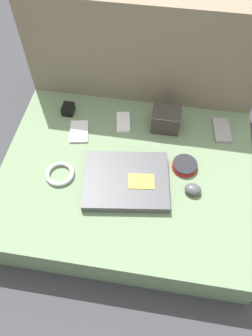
% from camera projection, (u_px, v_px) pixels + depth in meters
% --- Properties ---
extents(ground_plane, '(8.00, 8.00, 0.00)m').
position_uv_depth(ground_plane, '(126.00, 191.00, 1.33)').
color(ground_plane, '#38383D').
extents(couch_seat, '(0.93, 0.73, 0.15)m').
position_uv_depth(couch_seat, '(126.00, 182.00, 1.27)').
color(couch_seat, slate).
rests_on(couch_seat, ground_plane).
extents(couch_backrest, '(0.93, 0.20, 0.57)m').
position_uv_depth(couch_backrest, '(144.00, 60.00, 1.35)').
color(couch_backrest, '#7F705B').
rests_on(couch_backrest, ground_plane).
extents(laptop, '(0.33, 0.28, 0.03)m').
position_uv_depth(laptop, '(126.00, 181.00, 1.16)').
color(laptop, '#47474C').
rests_on(laptop, couch_seat).
extents(computer_mouse, '(0.06, 0.05, 0.03)m').
position_uv_depth(computer_mouse, '(193.00, 189.00, 1.14)').
color(computer_mouse, '#4C4C51').
rests_on(computer_mouse, couch_seat).
extents(speaker_puck, '(0.09, 0.09, 0.02)m').
position_uv_depth(speaker_puck, '(185.00, 165.00, 1.20)').
color(speaker_puck, red).
rests_on(speaker_puck, couch_seat).
extents(phone_silver, '(0.07, 0.11, 0.01)m').
position_uv_depth(phone_silver, '(123.00, 122.00, 1.33)').
color(phone_silver, silver).
rests_on(phone_silver, couch_seat).
extents(phone_black, '(0.08, 0.13, 0.01)m').
position_uv_depth(phone_black, '(222.00, 130.00, 1.31)').
color(phone_black, '#99999E').
rests_on(phone_black, couch_seat).
extents(phone_small, '(0.09, 0.12, 0.01)m').
position_uv_depth(phone_small, '(79.00, 131.00, 1.30)').
color(phone_small, silver).
rests_on(phone_small, couch_seat).
extents(camera_pouch, '(0.11, 0.10, 0.09)m').
position_uv_depth(camera_pouch, '(166.00, 119.00, 1.29)').
color(camera_pouch, '#38332D').
rests_on(camera_pouch, couch_seat).
extents(charger_brick, '(0.05, 0.06, 0.04)m').
position_uv_depth(charger_brick, '(68.00, 109.00, 1.36)').
color(charger_brick, black).
rests_on(charger_brick, couch_seat).
extents(cable_coil, '(0.11, 0.11, 0.02)m').
position_uv_depth(cable_coil, '(60.00, 174.00, 1.19)').
color(cable_coil, '#B2B2B7').
rests_on(cable_coil, couch_seat).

